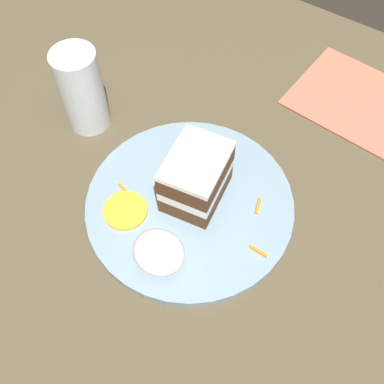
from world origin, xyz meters
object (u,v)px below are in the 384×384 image
orange_garnish (125,210)px  menu_card (366,105)px  cream_dollop (159,252)px  plate (192,205)px  drinking_glass (83,95)px  cake_slice (198,178)px

orange_garnish → menu_card: orange_garnish is taller
cream_dollop → menu_card: bearing=74.2°
plate → orange_garnish: orange_garnish is taller
plate → drinking_glass: bearing=169.1°
plate → cream_dollop: 0.10m
cake_slice → drinking_glass: (-0.22, 0.03, 0.00)m
drinking_glass → cake_slice: bearing=-7.1°
cream_dollop → plate: bearing=97.6°
cream_dollop → orange_garnish: cream_dollop is taller
plate → menu_card: plate is taller
plate → cake_slice: bearing=96.2°
cream_dollop → menu_card: (0.11, 0.40, -0.03)m
cream_dollop → drinking_glass: bearing=150.1°
plate → drinking_glass: size_ratio=2.16×
cake_slice → menu_card: cake_slice is taller
cake_slice → drinking_glass: bearing=163.6°
cream_dollop → drinking_glass: drinking_glass is taller
menu_card → orange_garnish: bearing=156.7°
drinking_glass → cream_dollop: bearing=-29.9°
cake_slice → menu_card: 0.33m
plate → cake_slice: (-0.00, 0.02, 0.05)m
cake_slice → orange_garnish: cake_slice is taller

